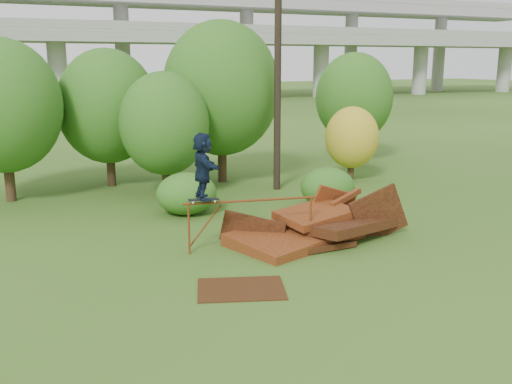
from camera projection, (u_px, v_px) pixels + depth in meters
name	position (u px, v px, depth m)	size (l,w,h in m)	color
ground	(315.00, 264.00, 14.97)	(240.00, 240.00, 0.00)	#2D5116
scrap_pile	(314.00, 228.00, 16.98)	(5.72, 3.34, 1.95)	#411B0B
grind_rail	(251.00, 210.00, 15.87)	(3.73, 0.81, 1.46)	maroon
skateboard	(204.00, 200.00, 15.48)	(0.87, 0.39, 0.09)	black
skater	(203.00, 166.00, 15.28)	(1.68, 0.54, 1.81)	black
flat_plate	(241.00, 289.00, 13.30)	(2.02, 1.44, 0.03)	#3A1F0C
tree_0	(2.00, 106.00, 20.88)	(4.30, 4.30, 6.07)	black
tree_1	(107.00, 106.00, 23.59)	(4.12, 4.12, 5.73)	black
tree_2	(164.00, 124.00, 21.75)	(3.44, 3.44, 4.85)	black
tree_3	(221.00, 89.00, 24.29)	(4.98, 4.98, 6.91)	black
tree_4	(352.00, 138.00, 25.12)	(2.37, 2.37, 3.27)	black
tree_5	(354.00, 97.00, 29.71)	(4.02, 4.02, 5.65)	black
shrub_left	(187.00, 193.00, 19.70)	(2.11, 1.95, 1.46)	#185617
shrub_right	(328.00, 187.00, 20.79)	(2.02, 1.85, 1.43)	#185617
utility_pole	(278.00, 65.00, 22.54)	(1.40, 0.28, 9.95)	black
freeway_overpass	(51.00, 17.00, 68.38)	(160.00, 15.00, 13.70)	gray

